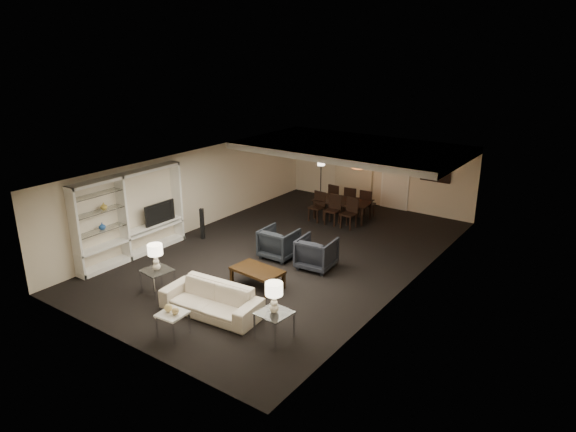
% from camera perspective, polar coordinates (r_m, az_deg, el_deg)
% --- Properties ---
extents(floor, '(11.00, 11.00, 0.00)m').
position_cam_1_polar(floor, '(14.32, 0.00, -4.17)').
color(floor, black).
rests_on(floor, ground).
extents(ceiling, '(7.00, 11.00, 0.02)m').
position_cam_1_polar(ceiling, '(13.54, 0.00, 5.61)').
color(ceiling, silver).
rests_on(ceiling, ground).
extents(wall_back, '(7.00, 0.02, 2.50)m').
position_cam_1_polar(wall_back, '(18.47, 9.94, 4.96)').
color(wall_back, beige).
rests_on(wall_back, ground).
extents(wall_front, '(7.00, 0.02, 2.50)m').
position_cam_1_polar(wall_front, '(10.22, -18.25, -7.38)').
color(wall_front, beige).
rests_on(wall_front, ground).
extents(wall_left, '(0.02, 11.00, 2.50)m').
position_cam_1_polar(wall_left, '(16.07, -10.26, 2.84)').
color(wall_left, beige).
rests_on(wall_left, ground).
extents(wall_right, '(0.02, 11.00, 2.50)m').
position_cam_1_polar(wall_right, '(12.31, 13.43, -2.39)').
color(wall_right, beige).
rests_on(wall_right, ground).
extents(ceiling_soffit, '(7.00, 4.00, 0.20)m').
position_cam_1_polar(ceiling_soffit, '(16.48, 7.11, 7.52)').
color(ceiling_soffit, silver).
rests_on(ceiling_soffit, ceiling).
extents(curtains, '(1.50, 0.12, 2.40)m').
position_cam_1_polar(curtains, '(18.80, 7.35, 5.18)').
color(curtains, beige).
rests_on(curtains, wall_back).
extents(door, '(0.90, 0.05, 2.10)m').
position_cam_1_polar(door, '(18.22, 11.84, 3.99)').
color(door, silver).
rests_on(door, wall_back).
extents(painting, '(0.95, 0.04, 0.65)m').
position_cam_1_polar(painting, '(17.60, 16.11, 4.81)').
color(painting, '#142D38').
rests_on(painting, wall_back).
extents(media_unit, '(0.38, 3.40, 2.35)m').
position_cam_1_polar(media_unit, '(14.33, -17.06, 0.01)').
color(media_unit, white).
rests_on(media_unit, wall_left).
extents(pendant_light, '(0.52, 0.52, 0.24)m').
position_cam_1_polar(pendant_light, '(16.44, 7.96, 5.74)').
color(pendant_light, '#D8591E').
rests_on(pendant_light, ceiling_soffit).
extents(sofa, '(2.31, 1.07, 0.65)m').
position_cam_1_polar(sofa, '(11.31, -8.54, -9.17)').
color(sofa, beige).
rests_on(sofa, floor).
extents(coffee_table, '(1.28, 0.81, 0.44)m').
position_cam_1_polar(coffee_table, '(12.43, -3.41, -6.85)').
color(coffee_table, black).
rests_on(coffee_table, floor).
extents(armchair_left, '(0.92, 0.94, 0.83)m').
position_cam_1_polar(armchair_left, '(13.92, -1.00, -3.02)').
color(armchair_left, black).
rests_on(armchair_left, floor).
extents(armchair_right, '(0.97, 1.00, 0.83)m').
position_cam_1_polar(armchair_right, '(13.29, 3.18, -4.13)').
color(armchair_right, black).
rests_on(armchair_right, floor).
extents(side_table_left, '(0.69, 0.69, 0.57)m').
position_cam_1_polar(side_table_left, '(12.46, -14.26, -7.02)').
color(side_table_left, white).
rests_on(side_table_left, floor).
extents(side_table_right, '(0.67, 0.67, 0.57)m').
position_cam_1_polar(side_table_right, '(10.36, -1.53, -12.03)').
color(side_table_right, silver).
rests_on(side_table_right, floor).
extents(table_lamp_left, '(0.39, 0.39, 0.64)m').
position_cam_1_polar(table_lamp_left, '(12.22, -14.49, -4.47)').
color(table_lamp_left, beige).
rests_on(table_lamp_left, side_table_left).
extents(table_lamp_right, '(0.39, 0.39, 0.64)m').
position_cam_1_polar(table_lamp_right, '(10.06, -1.56, -9.08)').
color(table_lamp_right, white).
rests_on(table_lamp_right, side_table_right).
extents(marble_table, '(0.55, 0.55, 0.51)m').
position_cam_1_polar(marble_table, '(10.69, -12.65, -11.66)').
color(marble_table, white).
rests_on(marble_table, floor).
extents(gold_gourd_a, '(0.16, 0.16, 0.16)m').
position_cam_1_polar(gold_gourd_a, '(10.60, -13.15, -9.91)').
color(gold_gourd_a, '#EACC7C').
rests_on(gold_gourd_a, marble_table).
extents(gold_gourd_b, '(0.14, 0.14, 0.14)m').
position_cam_1_polar(gold_gourd_b, '(10.47, -12.40, -10.29)').
color(gold_gourd_b, tan).
rests_on(gold_gourd_b, marble_table).
extents(television, '(1.03, 0.13, 0.59)m').
position_cam_1_polar(television, '(14.87, -14.31, 0.41)').
color(television, black).
rests_on(television, media_unit).
extents(vase_blue, '(0.18, 0.18, 0.19)m').
position_cam_1_polar(vase_blue, '(13.85, -19.95, -1.06)').
color(vase_blue, '#24529F').
rests_on(vase_blue, media_unit).
extents(vase_amber, '(0.18, 0.18, 0.19)m').
position_cam_1_polar(vase_amber, '(13.75, -19.79, 1.03)').
color(vase_amber, gold).
rests_on(vase_amber, media_unit).
extents(floor_speaker, '(0.13, 0.13, 0.94)m').
position_cam_1_polar(floor_speaker, '(15.42, -9.52, -0.85)').
color(floor_speaker, black).
rests_on(floor_speaker, floor).
extents(dining_table, '(1.96, 1.26, 0.65)m').
position_cam_1_polar(dining_table, '(17.04, 6.03, 0.71)').
color(dining_table, black).
rests_on(dining_table, floor).
extents(chair_nl, '(0.47, 0.47, 0.96)m').
position_cam_1_polar(chair_nl, '(16.74, 3.17, 1.03)').
color(chair_nl, black).
rests_on(chair_nl, floor).
extents(chair_nm, '(0.47, 0.47, 0.96)m').
position_cam_1_polar(chair_nm, '(16.45, 4.93, 0.65)').
color(chair_nm, black).
rests_on(chair_nm, floor).
extents(chair_nr, '(0.47, 0.47, 0.96)m').
position_cam_1_polar(chair_nr, '(16.17, 6.76, 0.27)').
color(chair_nr, black).
rests_on(chair_nr, floor).
extents(chair_fl, '(0.47, 0.47, 0.96)m').
position_cam_1_polar(chair_fl, '(17.81, 5.40, 2.07)').
color(chair_fl, black).
rests_on(chair_fl, floor).
extents(chair_fm, '(0.50, 0.50, 0.96)m').
position_cam_1_polar(chair_fm, '(17.54, 7.10, 1.74)').
color(chair_fm, black).
rests_on(chair_fm, floor).
extents(chair_fr, '(0.47, 0.47, 0.96)m').
position_cam_1_polar(chair_fr, '(17.28, 8.84, 1.39)').
color(chair_fr, black).
rests_on(chair_fr, floor).
extents(floor_lamp, '(0.27, 0.27, 1.77)m').
position_cam_1_polar(floor_lamp, '(17.99, 3.65, 3.63)').
color(floor_lamp, black).
rests_on(floor_lamp, floor).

